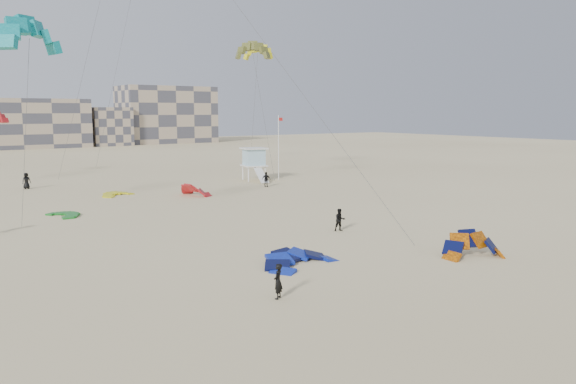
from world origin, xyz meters
TOP-DOWN VIEW (x-y plane):
  - ground at (0.00, 0.00)m, footprint 320.00×320.00m
  - kite_ground_blue at (4.05, 3.68)m, footprint 5.73×5.93m
  - kite_ground_orange at (13.64, -1.11)m, footprint 4.96×4.94m
  - kite_ground_green at (-3.46, 27.40)m, footprint 3.92×3.78m
  - kite_ground_red_far at (10.97, 31.94)m, footprint 4.69×4.61m
  - kite_ground_yellow at (4.12, 36.63)m, footprint 4.48×4.57m
  - kitesurfer_main at (-0.38, -0.67)m, footprint 0.74×0.70m
  - kitesurfer_b at (11.88, 9.36)m, footprint 0.99×0.88m
  - kitesurfer_d at (20.84, 33.42)m, footprint 1.00×1.08m
  - kitesurfer_e at (-2.73, 47.67)m, footprint 0.93×0.61m
  - kitesurfer_f at (30.38, 51.49)m, footprint 0.78×1.60m
  - kite_fly_teal_a at (-6.50, 20.98)m, footprint 6.26×6.29m
  - kite_fly_olive at (18.39, 32.24)m, footprint 5.07×5.09m
  - kite_fly_yellow at (26.73, 44.59)m, footprint 5.50×8.92m
  - kite_fly_red at (-3.15, 60.39)m, footprint 5.79×5.04m
  - lifeguard_tower_near at (23.02, 39.71)m, footprint 3.55×6.09m
  - flagpole at (25.95, 38.37)m, footprint 0.68×0.10m
  - condo_mid at (10.00, 130.00)m, footprint 32.00×16.00m
  - condo_east at (50.00, 132.00)m, footprint 26.00×14.00m
  - condo_fill_right at (32.00, 128.00)m, footprint 10.00×10.00m

SIDE VIEW (x-z plane):
  - ground at x=0.00m, z-range 0.00..0.00m
  - kite_ground_blue at x=4.05m, z-range -1.17..1.17m
  - kite_ground_orange at x=13.64m, z-range -1.95..1.95m
  - kite_ground_green at x=-3.46m, z-range -0.29..0.29m
  - kite_ground_red_far at x=10.97m, z-range -1.90..1.90m
  - kite_ground_yellow at x=4.12m, z-range -0.52..0.52m
  - kitesurfer_f at x=30.38m, z-range 0.00..1.65m
  - kitesurfer_b at x=11.88m, z-range 0.00..1.68m
  - kitesurfer_main at x=-0.38m, z-range 0.00..1.70m
  - kitesurfer_d at x=20.84m, z-range 0.00..1.78m
  - kitesurfer_e at x=-2.73m, z-range 0.00..1.88m
  - lifeguard_tower_near at x=23.02m, z-range -0.02..4.20m
  - flagpole at x=25.95m, z-range 0.20..8.57m
  - condo_fill_right at x=32.00m, z-range 0.00..10.00m
  - condo_mid at x=10.00m, z-range 0.00..12.00m
  - kite_fly_red at x=-3.15m, z-range 3.84..12.16m
  - condo_east at x=50.00m, z-range 0.00..16.00m
  - kite_fly_teal_a at x=-6.50m, z-range 6.53..21.07m
  - kite_fly_olive at x=18.39m, z-range 7.45..23.15m
  - kite_fly_yellow at x=26.73m, z-range 8.03..25.31m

